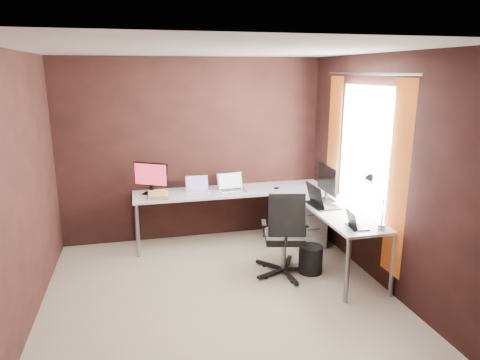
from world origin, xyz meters
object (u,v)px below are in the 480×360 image
at_px(laptop_black_big, 320,201).
at_px(office_chair, 284,250).
at_px(monitor_left, 151,176).
at_px(monitor_right, 327,181).
at_px(book_stack, 158,195).
at_px(desk_lamp, 375,195).
at_px(laptop_white, 197,188).
at_px(drawer_pedestal, 306,222).
at_px(wastebasket, 311,259).
at_px(laptop_silver, 231,187).
at_px(laptop_black_small, 355,224).

height_order(laptop_black_big, office_chair, office_chair).
xyz_separation_m(monitor_left, monitor_right, (2.12, -0.82, 0.02)).
bearing_deg(office_chair, book_stack, 157.59).
bearing_deg(laptop_black_big, desk_lamp, -166.55).
relative_size(laptop_white, office_chair, 0.31).
distance_m(laptop_black_big, book_stack, 2.04).
distance_m(drawer_pedestal, monitor_right, 0.80).
height_order(monitor_left, book_stack, monitor_left).
bearing_deg(laptop_black_big, wastebasket, 138.87).
bearing_deg(wastebasket, drawer_pedestal, 71.79).
bearing_deg(desk_lamp, laptop_black_big, 102.24).
height_order(drawer_pedestal, laptop_silver, laptop_silver).
distance_m(monitor_right, laptop_black_big, 0.33).
xyz_separation_m(monitor_right, desk_lamp, (0.04, -1.03, 0.11)).
xyz_separation_m(monitor_right, office_chair, (-0.69, -0.41, -0.69)).
height_order(monitor_right, laptop_black_big, monitor_right).
distance_m(drawer_pedestal, wastebasket, 0.89).
bearing_deg(laptop_silver, office_chair, -77.22).
distance_m(monitor_right, book_stack, 2.15).
height_order(laptop_black_small, wastebasket, laptop_black_small).
bearing_deg(book_stack, desk_lamp, -37.89).
relative_size(monitor_right, laptop_silver, 1.44).
distance_m(laptop_silver, laptop_black_small, 1.93).
distance_m(drawer_pedestal, book_stack, 2.02).
height_order(drawer_pedestal, laptop_black_big, laptop_black_big).
xyz_separation_m(laptop_silver, book_stack, (-0.98, -0.11, -0.01)).
xyz_separation_m(drawer_pedestal, laptop_silver, (-0.97, 0.31, 0.48)).
bearing_deg(laptop_silver, drawer_pedestal, -23.71).
bearing_deg(wastebasket, monitor_right, 49.73).
height_order(laptop_black_big, book_stack, laptop_black_big).
bearing_deg(office_chair, monitor_right, 44.72).
height_order(monitor_right, wastebasket, monitor_right).
xyz_separation_m(monitor_left, laptop_silver, (1.06, -0.11, -0.19)).
xyz_separation_m(laptop_black_big, laptop_black_small, (0.06, -0.76, -0.02)).
height_order(monitor_left, monitor_right, monitor_right).
bearing_deg(desk_lamp, monitor_left, 136.94).
bearing_deg(laptop_black_big, office_chair, 110.21).
relative_size(drawer_pedestal, office_chair, 0.59).
xyz_separation_m(drawer_pedestal, monitor_right, (0.10, -0.40, 0.68)).
distance_m(laptop_white, office_chair, 1.53).
height_order(monitor_right, office_chair, monitor_right).
xyz_separation_m(laptop_black_small, book_stack, (-1.93, 1.56, 0.00)).
relative_size(book_stack, wastebasket, 0.92).
height_order(drawer_pedestal, laptop_white, laptop_white).
bearing_deg(laptop_silver, wastebasket, -64.67).
bearing_deg(book_stack, laptop_white, 19.42).
height_order(monitor_right, desk_lamp, desk_lamp).
bearing_deg(laptop_black_small, book_stack, 58.49).
height_order(monitor_right, laptop_black_small, monitor_right).
relative_size(monitor_right, desk_lamp, 0.95).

